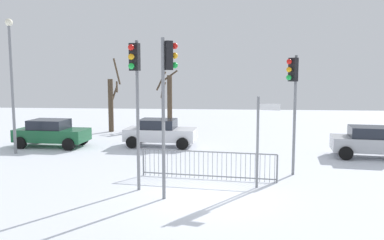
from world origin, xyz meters
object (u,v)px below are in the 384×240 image
Objects in this scene: car_white_trailing at (160,132)px; bare_tree_left at (169,98)px; car_silver_near at (373,142)px; direction_sign_post at (259,137)px; traffic_light_foreground_right at (293,88)px; street_lamp at (11,72)px; car_green_far at (51,133)px; traffic_light_mid_right at (135,82)px; traffic_light_rear_right at (167,82)px; bare_tree_right at (111,102)px.

bare_tree_left is at bearing 98.25° from car_white_trailing.
direction_sign_post is at bearing -128.53° from car_silver_near.
traffic_light_foreground_right is 1.17× the size of car_silver_near.
direction_sign_post is 12.84m from street_lamp.
car_silver_near is 1.02× the size of car_white_trailing.
car_silver_near is at bearing -0.45° from car_green_far.
bare_tree_left is (-1.15, 15.91, -1.60)m from traffic_light_mid_right.
direction_sign_post is 12.69m from car_green_far.
traffic_light_mid_right is 1.35m from traffic_light_rear_right.
traffic_light_mid_right reaches higher than bare_tree_left.
traffic_light_mid_right reaches higher than car_green_far.
bare_tree_left is at bearing 62.10° from car_green_far.
bare_tree_right is at bearing 77.54° from car_green_far.
street_lamp is (-7.41, 5.80, 0.32)m from traffic_light_mid_right.
traffic_light_mid_right is 12.10m from car_silver_near.
car_white_trailing is 0.59× the size of street_lamp.
car_white_trailing is (5.81, 0.67, 0.00)m from car_green_far.
car_white_trailing is at bearing 155.38° from traffic_light_rear_right.
car_green_far is (-10.55, 6.98, -1.03)m from direction_sign_post.
car_white_trailing is 0.80× the size of bare_tree_right.
car_white_trailing is (-6.13, 5.78, -2.66)m from traffic_light_foreground_right.
bare_tree_right is (-5.80, 14.05, -1.77)m from traffic_light_rear_right.
car_white_trailing is 0.94× the size of bare_tree_left.
bare_tree_left is at bearing -15.11° from traffic_light_foreground_right.
car_green_far is 0.80× the size of bare_tree_right.
traffic_light_rear_right is at bearing -43.50° from car_green_far.
traffic_light_foreground_right reaches higher than direction_sign_post.
car_green_far is 6.03m from bare_tree_right.
car_silver_near is (8.77, 6.96, -2.96)m from traffic_light_rear_right.
bare_tree_right is at bearing 133.12° from car_white_trailing.
street_lamp is 12.05m from bare_tree_left.
direction_sign_post is at bearing -28.92° from car_green_far.
traffic_light_mid_right is at bearing -140.21° from car_silver_near.
traffic_light_mid_right reaches higher than car_silver_near.
traffic_light_mid_right is 1.28× the size of car_silver_near.
bare_tree_left reaches higher than car_white_trailing.
bare_tree_left is (-11.08, 9.65, 1.35)m from car_silver_near.
traffic_light_rear_right is 1.59× the size of direction_sign_post.
bare_tree_right is (-4.64, 13.35, -1.75)m from traffic_light_mid_right.
bare_tree_right reaches higher than car_silver_near.
traffic_light_mid_right is at bearing -45.78° from car_green_far.
bare_tree_right is (-8.81, 12.64, 0.17)m from direction_sign_post.
direction_sign_post is at bearing -156.44° from traffic_light_mid_right.
traffic_light_mid_right is at bearing -82.27° from car_white_trailing.
traffic_light_mid_right reaches higher than direction_sign_post.
bare_tree_right is at bearing -57.03° from traffic_light_mid_right.
traffic_light_mid_right is at bearing -153.54° from direction_sign_post.
car_silver_near is 14.75m from bare_tree_left.
traffic_light_foreground_right is 13.26m from car_green_far.
car_green_far is 5.85m from car_white_trailing.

